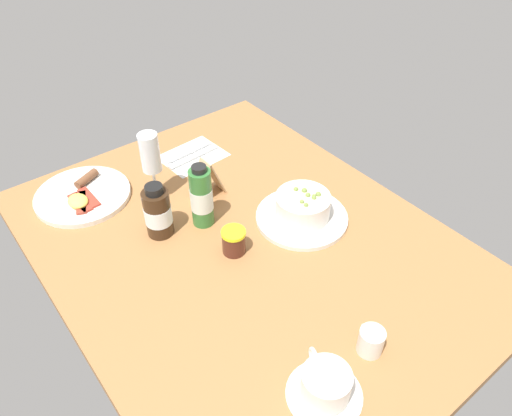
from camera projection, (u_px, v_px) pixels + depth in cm
name	position (u px, v px, depth cm)	size (l,w,h in cm)	color
ground_plane	(245.00, 246.00, 115.97)	(110.00, 84.00, 3.00)	#9E6B3D
porridge_bowl	(302.00, 209.00, 118.88)	(22.62, 22.62, 8.08)	silver
cutlery_setting	(192.00, 156.00, 141.61)	(15.06, 18.16, 0.90)	silver
coffee_cup	(325.00, 385.00, 83.89)	(13.61, 13.53, 6.43)	silver
creamer_jug	(371.00, 341.00, 91.00)	(5.82, 4.86, 5.97)	silver
wine_glass	(151.00, 156.00, 119.46)	(6.22, 6.22, 18.92)	white
jam_jar	(234.00, 241.00, 110.71)	(5.60, 5.60, 6.16)	#4B2318
sauce_bottle_brown	(158.00, 212.00, 113.51)	(6.42, 6.42, 13.94)	#382314
sauce_bottle_green	(201.00, 197.00, 115.34)	(5.38, 5.38, 16.68)	#337233
breakfast_plate	(83.00, 195.00, 126.75)	(24.35, 24.35, 3.70)	silver
menu_card	(207.00, 179.00, 124.83)	(4.72, 8.87, 10.84)	tan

